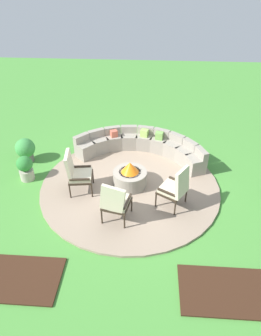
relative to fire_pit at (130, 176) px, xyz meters
name	(u,v)px	position (x,y,z in m)	size (l,w,h in m)	color
ground_plane	(130,186)	(0.00, 0.00, -0.33)	(24.00, 24.00, 0.00)	#478C38
patio_circle	(130,185)	(0.00, 0.00, -0.30)	(4.64, 4.64, 0.06)	gray
mulch_bed_left	(8,278)	(-2.09, -2.93, -0.31)	(1.98, 1.02, 0.04)	#382114
mulch_bed_right	(234,292)	(2.09, -2.93, -0.31)	(1.98, 1.02, 0.04)	#382114
fire_pit	(130,176)	(0.00, 0.00, 0.00)	(0.87, 0.87, 0.69)	gray
curved_stone_bench	(142,146)	(0.26, 1.52, 0.02)	(3.79, 1.72, 0.67)	gray
lounge_chair_front_left	(77,172)	(-1.29, -0.32, 0.30)	(0.67, 0.67, 1.11)	#2D2319
lounge_chair_front_right	(115,201)	(-0.23, -1.31, 0.29)	(0.69, 0.72, 1.10)	#2D2319
lounge_chair_back_left	(176,187)	(1.11, -0.73, 0.29)	(0.79, 0.82, 1.10)	#2D2319
potted_plant_0	(25,168)	(-2.80, 0.14, 0.05)	(0.42, 0.42, 0.71)	#A89E8E
potted_plant_1	(25,149)	(-3.11, 1.01, 0.07)	(0.57, 0.57, 0.73)	#605B56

